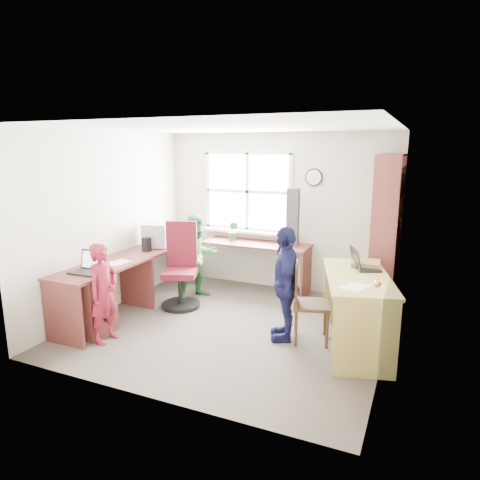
{
  "coord_description": "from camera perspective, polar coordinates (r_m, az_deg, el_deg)",
  "views": [
    {
      "loc": [
        2.09,
        -4.51,
        2.18
      ],
      "look_at": [
        0.0,
        0.25,
        1.05
      ],
      "focal_mm": 32.0,
      "sensor_mm": 36.0,
      "label": 1
    }
  ],
  "objects": [
    {
      "name": "game_box",
      "position": [
        5.2,
        16.45,
        -3.01
      ],
      "size": [
        0.33,
        0.33,
        0.06
      ],
      "rotation": [
        0.0,
        0.0,
        0.06
      ],
      "color": "red",
      "rests_on": "right_desk"
    },
    {
      "name": "potted_plant",
      "position": [
        6.65,
        -0.92,
        1.21
      ],
      "size": [
        0.18,
        0.15,
        0.3
      ],
      "primitive_type": "imported",
      "rotation": [
        0.0,
        0.0,
        -0.09
      ],
      "color": "#33752F",
      "rests_on": "l_desk"
    },
    {
      "name": "swivel_chair",
      "position": [
        6.01,
        -7.89,
        -4.02
      ],
      "size": [
        0.71,
        0.71,
        1.17
      ],
      "rotation": [
        0.0,
        0.0,
        0.37
      ],
      "color": "black",
      "rests_on": "ground"
    },
    {
      "name": "person_red",
      "position": [
        5.08,
        -17.71,
        -6.77
      ],
      "size": [
        0.28,
        0.42,
        1.14
      ],
      "primitive_type": "imported",
      "rotation": [
        0.0,
        0.0,
        1.56
      ],
      "color": "maroon",
      "rests_on": "ground"
    },
    {
      "name": "paper_a",
      "position": [
        5.63,
        -15.96,
        -2.91
      ],
      "size": [
        0.25,
        0.33,
        0.0
      ],
      "rotation": [
        0.0,
        0.0,
        -0.15
      ],
      "color": "silver",
      "rests_on": "l_desk"
    },
    {
      "name": "room",
      "position": [
        5.14,
        -0.57,
        1.48
      ],
      "size": [
        3.64,
        3.44,
        2.44
      ],
      "color": "#413A33",
      "rests_on": "ground"
    },
    {
      "name": "speaker_a",
      "position": [
        6.13,
        -12.36,
        -0.57
      ],
      "size": [
        0.1,
        0.1,
        0.2
      ],
      "rotation": [
        0.0,
        0.0,
        -0.07
      ],
      "color": "black",
      "rests_on": "l_desk"
    },
    {
      "name": "speaker_b",
      "position": [
        6.62,
        -9.56,
        0.34
      ],
      "size": [
        0.09,
        0.09,
        0.16
      ],
      "rotation": [
        0.0,
        0.0,
        0.11
      ],
      "color": "black",
      "rests_on": "l_desk"
    },
    {
      "name": "cd_tower",
      "position": [
        6.31,
        7.06,
        3.02
      ],
      "size": [
        0.18,
        0.17,
        0.85
      ],
      "rotation": [
        0.0,
        0.0,
        0.09
      ],
      "color": "black",
      "rests_on": "l_desk"
    },
    {
      "name": "right_desk",
      "position": [
        4.88,
        15.33,
        -7.11
      ],
      "size": [
        1.02,
        1.55,
        0.82
      ],
      "rotation": [
        0.0,
        0.0,
        0.28
      ],
      "color": "tan",
      "rests_on": "ground"
    },
    {
      "name": "laptop_left",
      "position": [
        5.31,
        -19.46,
        -3.42
      ],
      "size": [
        0.36,
        0.3,
        0.24
      ],
      "rotation": [
        0.0,
        0.0,
        0.03
      ],
      "color": "black",
      "rests_on": "l_desk"
    },
    {
      "name": "laptop_right",
      "position": [
        5.07,
        15.96,
        -3.07
      ],
      "size": [
        0.4,
        0.43,
        0.24
      ],
      "rotation": [
        0.0,
        0.0,
        1.99
      ],
      "color": "black",
      "rests_on": "right_desk"
    },
    {
      "name": "bookshelf",
      "position": [
        5.83,
        18.89,
        -0.06
      ],
      "size": [
        0.3,
        1.02,
        2.1
      ],
      "color": "maroon",
      "rests_on": "ground"
    },
    {
      "name": "wooden_chair",
      "position": [
        4.93,
        8.73,
        -7.82
      ],
      "size": [
        0.49,
        0.49,
        0.92
      ],
      "rotation": [
        0.0,
        0.0,
        0.28
      ],
      "color": "#3B2413",
      "rests_on": "ground"
    },
    {
      "name": "person_navy",
      "position": [
        4.91,
        6.05,
        -5.8
      ],
      "size": [
        0.57,
        0.84,
        1.32
      ],
      "primitive_type": "imported",
      "rotation": [
        0.0,
        0.0,
        -1.21
      ],
      "color": "#13153D",
      "rests_on": "ground"
    },
    {
      "name": "crt_monitor",
      "position": [
        6.34,
        -11.08,
        0.65
      ],
      "size": [
        0.42,
        0.4,
        0.35
      ],
      "rotation": [
        0.0,
        0.0,
        0.27
      ],
      "color": "#B9B8BD",
      "rests_on": "l_desk"
    },
    {
      "name": "paper_b",
      "position": [
        4.41,
        14.97,
        -6.05
      ],
      "size": [
        0.31,
        0.35,
        0.0
      ],
      "rotation": [
        0.0,
        0.0,
        -0.41
      ],
      "color": "silver",
      "rests_on": "right_desk"
    },
    {
      "name": "l_desk",
      "position": [
        5.68,
        -14.46,
        -5.79
      ],
      "size": [
        2.38,
        2.95,
        0.75
      ],
      "color": "maroon",
      "rests_on": "ground"
    },
    {
      "name": "person_green",
      "position": [
        6.26,
        -5.6,
        -2.23
      ],
      "size": [
        0.72,
        0.76,
        1.24
      ],
      "primitive_type": "imported",
      "rotation": [
        0.0,
        0.0,
        1.01
      ],
      "color": "#327E3B",
      "rests_on": "ground"
    }
  ]
}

